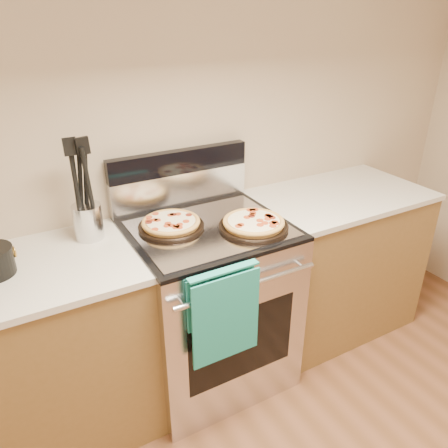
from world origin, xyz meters
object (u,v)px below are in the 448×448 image
range_body (209,306)px  utensil_crock (88,222)px  pepperoni_pizza_back (171,224)px  pepperoni_pizza_front (254,224)px

range_body → utensil_crock: 0.77m
pepperoni_pizza_back → utensil_crock: size_ratio=1.89×
range_body → pepperoni_pizza_back: bearing=158.7°
range_body → utensil_crock: bearing=160.5°
range_body → pepperoni_pizza_front: bearing=-35.8°
pepperoni_pizza_front → utensil_crock: size_ratio=2.00×
pepperoni_pizza_back → utensil_crock: 0.38m
pepperoni_pizza_front → utensil_crock: 0.77m
pepperoni_pizza_front → pepperoni_pizza_back: bearing=150.5°
pepperoni_pizza_back → range_body: bearing=-21.3°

